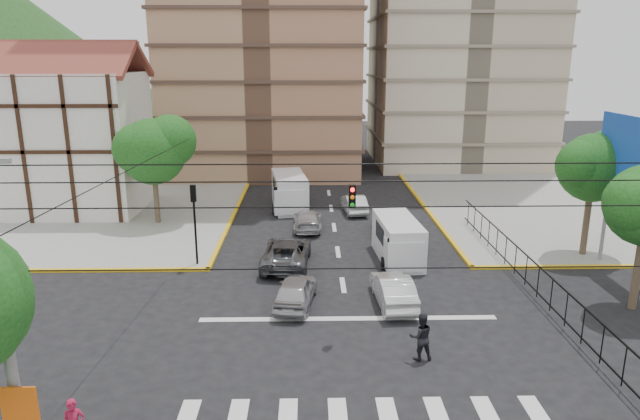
{
  "coord_description": "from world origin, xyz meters",
  "views": [
    {
      "loc": [
        -1.7,
        -21.59,
        11.08
      ],
      "look_at": [
        -1.16,
        4.66,
        4.0
      ],
      "focal_mm": 32.0,
      "sensor_mm": 36.0,
      "label": 1
    }
  ],
  "objects_px": {
    "van_left_lane": "(289,193)",
    "car_silver_front_left": "(295,291)",
    "pedestrian_crosswalk": "(421,337)",
    "van_right_lane": "(398,242)",
    "district_sign": "(22,419)",
    "traffic_light_nw": "(194,211)",
    "car_white_front_right": "(393,290)"
  },
  "relations": [
    {
      "from": "van_right_lane",
      "to": "van_left_lane",
      "type": "distance_m",
      "value": 13.11
    },
    {
      "from": "van_left_lane",
      "to": "car_silver_front_left",
      "type": "xyz_separation_m",
      "value": [
        0.81,
        -17.18,
        -0.56
      ]
    },
    {
      "from": "van_right_lane",
      "to": "car_silver_front_left",
      "type": "height_order",
      "value": "van_right_lane"
    },
    {
      "from": "van_right_lane",
      "to": "pedestrian_crosswalk",
      "type": "xyz_separation_m",
      "value": [
        -0.8,
        -10.74,
        -0.2
      ]
    },
    {
      "from": "van_left_lane",
      "to": "car_silver_front_left",
      "type": "bearing_deg",
      "value": -95.06
    },
    {
      "from": "van_right_lane",
      "to": "car_white_front_right",
      "type": "distance_m",
      "value": 5.88
    },
    {
      "from": "traffic_light_nw",
      "to": "car_silver_front_left",
      "type": "distance_m",
      "value": 7.86
    },
    {
      "from": "district_sign",
      "to": "van_right_lane",
      "type": "distance_m",
      "value": 21.46
    },
    {
      "from": "traffic_light_nw",
      "to": "pedestrian_crosswalk",
      "type": "distance_m",
      "value": 14.57
    },
    {
      "from": "district_sign",
      "to": "van_left_lane",
      "type": "relative_size",
      "value": 0.54
    },
    {
      "from": "car_silver_front_left",
      "to": "pedestrian_crosswalk",
      "type": "height_order",
      "value": "pedestrian_crosswalk"
    },
    {
      "from": "van_left_lane",
      "to": "van_right_lane",
      "type": "bearing_deg",
      "value": -68.42
    },
    {
      "from": "traffic_light_nw",
      "to": "van_left_lane",
      "type": "bearing_deg",
      "value": 68.91
    },
    {
      "from": "van_left_lane",
      "to": "car_white_front_right",
      "type": "bearing_deg",
      "value": -80.58
    },
    {
      "from": "district_sign",
      "to": "car_silver_front_left",
      "type": "bearing_deg",
      "value": 61.54
    },
    {
      "from": "van_right_lane",
      "to": "pedestrian_crosswalk",
      "type": "height_order",
      "value": "van_right_lane"
    },
    {
      "from": "pedestrian_crosswalk",
      "to": "district_sign",
      "type": "bearing_deg",
      "value": 26.63
    },
    {
      "from": "van_left_lane",
      "to": "car_silver_front_left",
      "type": "height_order",
      "value": "van_left_lane"
    },
    {
      "from": "van_left_lane",
      "to": "car_silver_front_left",
      "type": "distance_m",
      "value": 17.21
    },
    {
      "from": "van_right_lane",
      "to": "traffic_light_nw",
      "type": "bearing_deg",
      "value": 179.32
    },
    {
      "from": "traffic_light_nw",
      "to": "car_white_front_right",
      "type": "relative_size",
      "value": 1.02
    },
    {
      "from": "car_silver_front_left",
      "to": "pedestrian_crosswalk",
      "type": "bearing_deg",
      "value": 142.42
    },
    {
      "from": "district_sign",
      "to": "pedestrian_crosswalk",
      "type": "distance_m",
      "value": 13.34
    },
    {
      "from": "traffic_light_nw",
      "to": "district_sign",
      "type": "height_order",
      "value": "traffic_light_nw"
    },
    {
      "from": "van_right_lane",
      "to": "pedestrian_crosswalk",
      "type": "bearing_deg",
      "value": -98.3
    },
    {
      "from": "car_silver_front_left",
      "to": "car_white_front_right",
      "type": "relative_size",
      "value": 0.95
    },
    {
      "from": "pedestrian_crosswalk",
      "to": "car_silver_front_left",
      "type": "bearing_deg",
      "value": -51.07
    },
    {
      "from": "district_sign",
      "to": "van_left_lane",
      "type": "xyz_separation_m",
      "value": [
        5.66,
        29.12,
        -1.2
      ]
    },
    {
      "from": "traffic_light_nw",
      "to": "van_right_lane",
      "type": "relative_size",
      "value": 0.83
    },
    {
      "from": "traffic_light_nw",
      "to": "van_right_lane",
      "type": "xyz_separation_m",
      "value": [
        11.09,
        0.65,
        -1.98
      ]
    },
    {
      "from": "van_right_lane",
      "to": "van_left_lane",
      "type": "xyz_separation_m",
      "value": [
        -6.43,
        11.43,
        0.12
      ]
    },
    {
      "from": "traffic_light_nw",
      "to": "pedestrian_crosswalk",
      "type": "bearing_deg",
      "value": -44.47
    }
  ]
}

